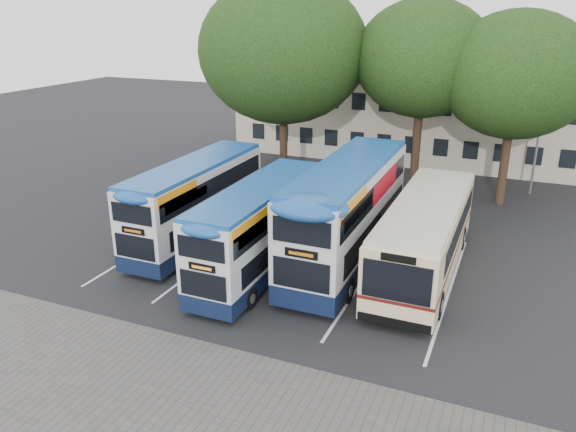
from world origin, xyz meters
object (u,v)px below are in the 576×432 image
(tree_right, at_px, (516,75))
(tree_left, at_px, (283,51))
(tree_mid, at_px, (423,59))
(lamp_post, at_px, (543,111))
(bus_dd_right, at_px, (348,209))
(bus_dd_left, at_px, (197,198))
(bus_dd_mid, at_px, (260,225))
(bus_single, at_px, (425,232))

(tree_right, bearing_deg, tree_left, -174.56)
(tree_left, height_order, tree_mid, tree_left)
(lamp_post, relative_size, bus_dd_right, 0.83)
(tree_right, bearing_deg, bus_dd_right, -117.67)
(bus_dd_left, distance_m, bus_dd_right, 7.40)
(tree_mid, xyz_separation_m, bus_dd_mid, (-3.81, -14.03, -5.88))
(lamp_post, bearing_deg, tree_left, -165.43)
(tree_left, xyz_separation_m, bus_dd_right, (7.38, -9.92, -5.82))
(tree_left, distance_m, bus_dd_mid, 14.48)
(tree_right, height_order, bus_dd_left, tree_right)
(tree_left, bearing_deg, bus_single, -41.81)
(tree_left, relative_size, bus_dd_left, 1.32)
(bus_dd_right, relative_size, bus_single, 1.01)
(lamp_post, relative_size, tree_right, 0.84)
(bus_single, bearing_deg, tree_mid, 103.21)
(tree_left, relative_size, bus_dd_right, 1.16)
(bus_dd_left, bearing_deg, bus_dd_mid, -23.64)
(tree_right, distance_m, bus_dd_mid, 17.11)
(tree_right, relative_size, bus_dd_right, 0.99)
(lamp_post, bearing_deg, bus_dd_mid, -123.09)
(bus_single, bearing_deg, bus_dd_left, -175.35)
(bus_dd_mid, relative_size, bus_single, 0.86)
(lamp_post, relative_size, tree_left, 0.71)
(bus_dd_right, bearing_deg, bus_dd_mid, -141.54)
(lamp_post, height_order, bus_dd_right, lamp_post)
(bus_dd_left, relative_size, bus_dd_mid, 1.03)
(lamp_post, xyz_separation_m, bus_single, (-4.12, -13.48, -3.25))
(bus_dd_left, xyz_separation_m, bus_single, (10.74, 0.87, -0.36))
(bus_single, bearing_deg, bus_dd_right, -174.94)
(bus_dd_left, xyz_separation_m, bus_dd_mid, (4.29, -1.88, -0.06))
(lamp_post, height_order, bus_single, lamp_post)
(lamp_post, bearing_deg, bus_dd_right, -118.53)
(lamp_post, distance_m, bus_single, 14.47)
(tree_left, distance_m, bus_single, 15.82)
(bus_single, bearing_deg, bus_dd_mid, -156.94)
(bus_dd_left, xyz_separation_m, bus_dd_right, (7.37, 0.57, 0.31))
(bus_dd_right, bearing_deg, tree_left, 126.66)
(bus_dd_left, bearing_deg, lamp_post, 44.00)
(lamp_post, relative_size, tree_mid, 0.79)
(bus_dd_left, distance_m, bus_single, 10.79)
(bus_dd_mid, xyz_separation_m, bus_single, (6.46, 2.75, -0.30))
(tree_left, distance_m, bus_dd_left, 12.15)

